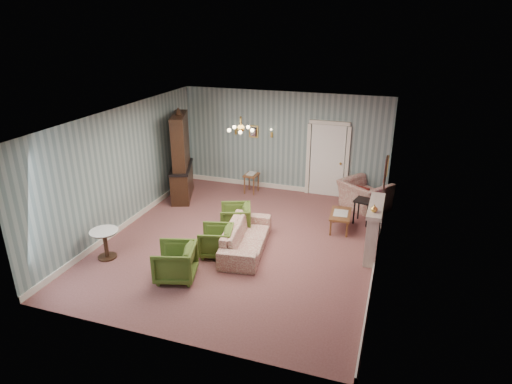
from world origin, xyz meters
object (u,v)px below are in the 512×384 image
(olive_chair_a, at_px, (175,261))
(pedestal_table, at_px, (106,244))
(coffee_table, at_px, (340,221))
(side_table_black, at_px, (363,211))
(olive_chair_b, at_px, (216,240))
(dresser, at_px, (180,155))
(wingback_chair, at_px, (365,191))
(fireplace, at_px, (374,229))
(olive_chair_c, at_px, (235,217))
(sofa_chintz, at_px, (246,233))

(olive_chair_a, height_order, pedestal_table, olive_chair_a)
(olive_chair_a, bearing_deg, coffee_table, 123.46)
(side_table_black, bearing_deg, pedestal_table, -145.23)
(olive_chair_b, height_order, dresser, dresser)
(wingback_chair, xyz_separation_m, dresser, (-4.99, -0.79, 0.75))
(olive_chair_a, relative_size, coffee_table, 0.92)
(olive_chair_a, distance_m, pedestal_table, 1.80)
(side_table_black, distance_m, pedestal_table, 6.09)
(olive_chair_b, bearing_deg, side_table_black, 118.18)
(dresser, relative_size, fireplace, 1.80)
(olive_chair_c, relative_size, dresser, 0.29)
(olive_chair_a, bearing_deg, olive_chair_b, 145.42)
(side_table_black, xyz_separation_m, pedestal_table, (-5.00, -3.47, 0.01))
(olive_chair_a, distance_m, dresser, 4.35)
(side_table_black, bearing_deg, coffee_table, -131.53)
(olive_chair_b, relative_size, pedestal_table, 1.09)
(fireplace, bearing_deg, dresser, 163.46)
(sofa_chintz, bearing_deg, pedestal_table, 107.79)
(wingback_chair, relative_size, side_table_black, 1.87)
(fireplace, bearing_deg, pedestal_table, -159.49)
(sofa_chintz, bearing_deg, olive_chair_a, 141.18)
(pedestal_table, bearing_deg, coffee_table, 32.96)
(olive_chair_b, height_order, coffee_table, olive_chair_b)
(dresser, height_order, fireplace, dresser)
(olive_chair_c, distance_m, coffee_table, 2.53)
(fireplace, bearing_deg, sofa_chintz, -164.98)
(olive_chair_a, distance_m, wingback_chair, 5.62)
(pedestal_table, bearing_deg, dresser, 90.84)
(dresser, height_order, side_table_black, dresser)
(olive_chair_c, xyz_separation_m, dresser, (-2.21, 1.54, 0.90))
(pedestal_table, bearing_deg, olive_chair_a, -7.64)
(fireplace, xyz_separation_m, pedestal_table, (-5.36, -2.00, -0.25))
(olive_chair_b, distance_m, fireplace, 3.39)
(coffee_table, bearing_deg, pedestal_table, -147.04)
(wingback_chair, relative_size, dresser, 0.47)
(olive_chair_b, height_order, olive_chair_c, olive_chair_c)
(olive_chair_a, xyz_separation_m, side_table_black, (3.22, 3.71, -0.08))
(pedestal_table, bearing_deg, olive_chair_c, 43.89)
(dresser, xyz_separation_m, side_table_black, (5.06, -0.14, -0.95))
(dresser, bearing_deg, coffee_table, -29.59)
(olive_chair_b, bearing_deg, coffee_table, 116.78)
(olive_chair_b, xyz_separation_m, pedestal_table, (-2.17, -0.88, -0.03))
(wingback_chair, relative_size, coffee_table, 1.38)
(wingback_chair, height_order, coffee_table, wingback_chair)
(wingback_chair, bearing_deg, sofa_chintz, 90.38)
(fireplace, distance_m, coffee_table, 1.30)
(olive_chair_b, bearing_deg, fireplace, 95.14)
(fireplace, relative_size, pedestal_table, 2.15)
(fireplace, xyz_separation_m, side_table_black, (-0.35, 1.47, -0.26))
(olive_chair_c, bearing_deg, olive_chair_a, -29.46)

